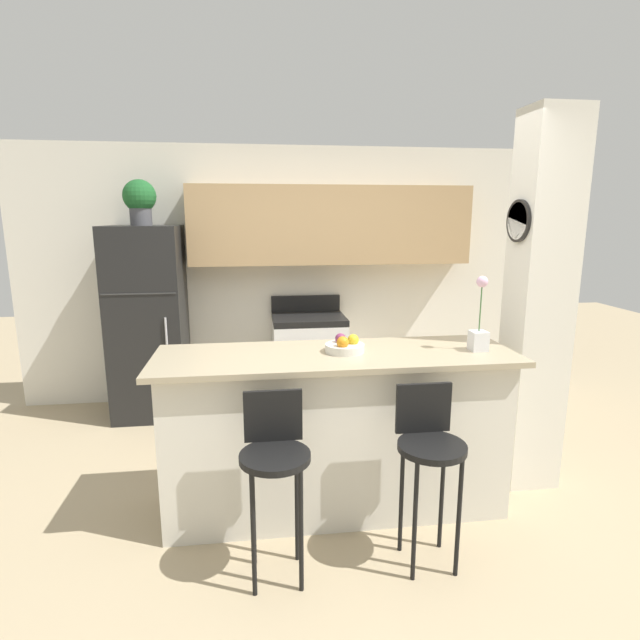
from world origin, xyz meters
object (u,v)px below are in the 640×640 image
stove_range (309,360)px  bar_stool_right (429,448)px  refrigerator (149,323)px  fruit_bowl (345,346)px  potted_plant_on_fridge (140,200)px  bar_stool_left (275,458)px  orchid_vase (479,328)px

stove_range → bar_stool_right: stove_range is taller
stove_range → bar_stool_right: size_ratio=1.09×
stove_range → bar_stool_right: bearing=-81.1°
refrigerator → bar_stool_right: size_ratio=1.82×
bar_stool_right → fruit_bowl: (-0.35, 0.59, 0.42)m
refrigerator → potted_plant_on_fridge: 1.12m
bar_stool_right → bar_stool_left: bearing=180.0°
stove_range → refrigerator: bearing=-178.5°
bar_stool_right → potted_plant_on_fridge: size_ratio=2.44×
bar_stool_right → orchid_vase: (0.48, 0.51, 0.53)m
stove_range → orchid_vase: (0.86, -1.90, 0.72)m
bar_stool_left → bar_stool_right: size_ratio=1.00×
bar_stool_right → refrigerator: bearing=128.6°
stove_range → potted_plant_on_fridge: size_ratio=2.65×
bar_stool_left → bar_stool_right: same height
refrigerator → potted_plant_on_fridge: potted_plant_on_fridge is taller
refrigerator → fruit_bowl: refrigerator is taller
potted_plant_on_fridge → fruit_bowl: (1.54, -1.78, -0.93)m
stove_range → orchid_vase: 2.21m
potted_plant_on_fridge → orchid_vase: 3.12m
stove_range → fruit_bowl: size_ratio=4.38×
refrigerator → stove_range: 1.57m
refrigerator → bar_stool_right: 3.04m
bar_stool_right → orchid_vase: orchid_vase is taller
potted_plant_on_fridge → orchid_vase: potted_plant_on_fridge is taller
refrigerator → fruit_bowl: (1.54, -1.78, 0.19)m
stove_range → potted_plant_on_fridge: 2.17m
bar_stool_right → orchid_vase: 0.88m
orchid_vase → fruit_bowl: size_ratio=1.93×
bar_stool_left → fruit_bowl: size_ratio=4.02×
bar_stool_right → fruit_bowl: fruit_bowl is taller
bar_stool_left → orchid_vase: orchid_vase is taller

